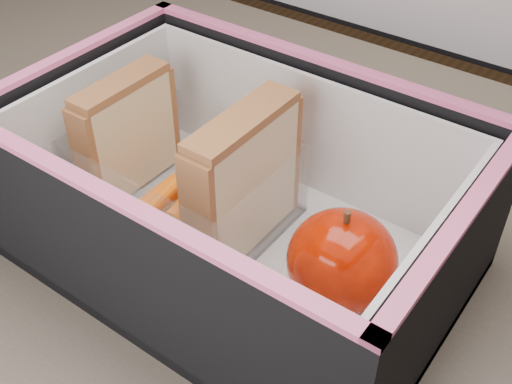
# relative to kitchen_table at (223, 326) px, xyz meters

# --- Properties ---
(kitchen_table) EXTENTS (1.20, 0.80, 0.75)m
(kitchen_table) POSITION_rel_kitchen_table_xyz_m (0.00, 0.00, 0.00)
(kitchen_table) COLOR #62564A
(kitchen_table) RESTS_ON ground
(lunch_bag) EXTENTS (0.33, 0.29, 0.33)m
(lunch_bag) POSITION_rel_kitchen_table_xyz_m (0.01, 0.01, 0.16)
(lunch_bag) COLOR black
(lunch_bag) RESTS_ON kitchen_table
(plastic_tub) EXTENTS (0.16, 0.12, 0.07)m
(plastic_tub) POSITION_rel_kitchen_table_xyz_m (-0.04, 0.01, 0.14)
(plastic_tub) COLOR white
(plastic_tub) RESTS_ON lunch_bag
(sandwich_left) EXTENTS (0.02, 0.09, 0.10)m
(sandwich_left) POSITION_rel_kitchen_table_xyz_m (-0.10, 0.01, 0.16)
(sandwich_left) COLOR beige
(sandwich_left) RESTS_ON plastic_tub
(sandwich_right) EXTENTS (0.03, 0.10, 0.11)m
(sandwich_right) POSITION_rel_kitchen_table_xyz_m (0.02, 0.01, 0.16)
(sandwich_right) COLOR beige
(sandwich_right) RESTS_ON plastic_tub
(carrot_sticks) EXTENTS (0.05, 0.13, 0.03)m
(carrot_sticks) POSITION_rel_kitchen_table_xyz_m (-0.04, 0.01, 0.13)
(carrot_sticks) COLOR #FF5600
(carrot_sticks) RESTS_ON plastic_tub
(paper_napkin) EXTENTS (0.11, 0.11, 0.01)m
(paper_napkin) POSITION_rel_kitchen_table_xyz_m (0.10, 0.01, 0.11)
(paper_napkin) COLOR white
(paper_napkin) RESTS_ON lunch_bag
(red_apple) EXTENTS (0.10, 0.10, 0.08)m
(red_apple) POSITION_rel_kitchen_table_xyz_m (0.11, -0.00, 0.15)
(red_apple) COLOR #7B0A00
(red_apple) RESTS_ON paper_napkin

